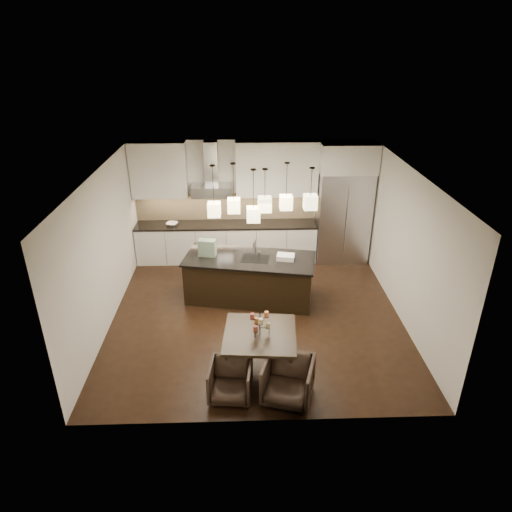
{
  "coord_description": "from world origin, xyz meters",
  "views": [
    {
      "loc": [
        -0.26,
        -7.51,
        4.89
      ],
      "look_at": [
        0.0,
        0.2,
        1.15
      ],
      "focal_mm": 32.0,
      "sensor_mm": 36.0,
      "label": 1
    }
  ],
  "objects_px": {
    "refrigerator": "(343,217)",
    "armchair_right": "(288,380)",
    "dining_table": "(260,351)",
    "island_body": "(250,279)",
    "armchair_left": "(230,381)"
  },
  "relations": [
    {
      "from": "refrigerator",
      "to": "island_body",
      "type": "distance_m",
      "value": 2.91
    },
    {
      "from": "island_body",
      "to": "dining_table",
      "type": "xyz_separation_m",
      "value": [
        0.11,
        -2.2,
        -0.1
      ]
    },
    {
      "from": "refrigerator",
      "to": "dining_table",
      "type": "relative_size",
      "value": 1.91
    },
    {
      "from": "armchair_right",
      "to": "dining_table",
      "type": "bearing_deg",
      "value": 135.25
    },
    {
      "from": "refrigerator",
      "to": "armchair_right",
      "type": "relative_size",
      "value": 2.96
    },
    {
      "from": "dining_table",
      "to": "armchair_right",
      "type": "xyz_separation_m",
      "value": [
        0.38,
        -0.71,
        -0.01
      ]
    },
    {
      "from": "refrigerator",
      "to": "dining_table",
      "type": "bearing_deg",
      "value": -117.8
    },
    {
      "from": "island_body",
      "to": "armchair_right",
      "type": "relative_size",
      "value": 3.43
    },
    {
      "from": "dining_table",
      "to": "refrigerator",
      "type": "bearing_deg",
      "value": 66.69
    },
    {
      "from": "island_body",
      "to": "armchair_left",
      "type": "distance_m",
      "value": 2.87
    },
    {
      "from": "island_body",
      "to": "armchair_right",
      "type": "height_order",
      "value": "island_body"
    },
    {
      "from": "dining_table",
      "to": "armchair_right",
      "type": "distance_m",
      "value": 0.8
    },
    {
      "from": "refrigerator",
      "to": "armchair_right",
      "type": "distance_m",
      "value": 5.05
    },
    {
      "from": "armchair_right",
      "to": "island_body",
      "type": "bearing_deg",
      "value": 116.44
    },
    {
      "from": "island_body",
      "to": "dining_table",
      "type": "relative_size",
      "value": 2.22
    }
  ]
}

